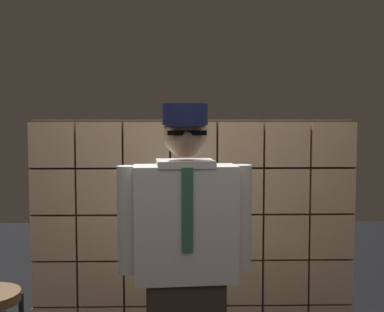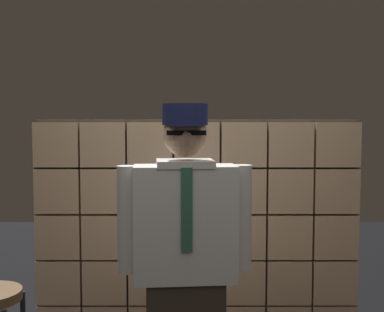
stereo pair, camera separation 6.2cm
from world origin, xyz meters
name	(u,v)px [view 2 (the right image)]	position (x,y,z in m)	size (l,w,h in m)	color
glass_block_wall	(197,236)	(0.00, 1.46, 0.83)	(2.36, 0.10, 1.69)	#E0B78C
standing_person	(185,266)	(-0.07, 0.44, 0.91)	(0.70, 0.31, 1.75)	#382D23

